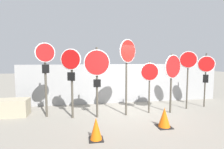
# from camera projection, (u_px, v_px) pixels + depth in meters

# --- Properties ---
(ground_plane) EXTENTS (40.00, 40.00, 0.00)m
(ground_plane) POSITION_uv_depth(u_px,v_px,m) (134.00, 112.00, 6.60)
(ground_plane) COLOR gray
(fence_back) EXTENTS (9.32, 0.12, 1.78)m
(fence_back) POSITION_uv_depth(u_px,v_px,m) (124.00, 83.00, 8.09)
(fence_back) COLOR gray
(fence_back) RESTS_ON ground
(stop_sign_0) EXTENTS (0.62, 0.29, 2.59)m
(stop_sign_0) POSITION_uv_depth(u_px,v_px,m) (45.00, 65.00, 5.93)
(stop_sign_0) COLOR #474238
(stop_sign_0) RESTS_ON ground
(stop_sign_1) EXTENTS (0.67, 0.27, 2.36)m
(stop_sign_1) POSITION_uv_depth(u_px,v_px,m) (71.00, 69.00, 5.82)
(stop_sign_1) COLOR #474238
(stop_sign_1) RESTS_ON ground
(stop_sign_2) EXTENTS (0.87, 0.13, 2.41)m
(stop_sign_2) POSITION_uv_depth(u_px,v_px,m) (97.00, 69.00, 5.88)
(stop_sign_2) COLOR #474238
(stop_sign_2) RESTS_ON ground
(stop_sign_3) EXTENTS (0.68, 0.48, 2.70)m
(stop_sign_3) POSITION_uv_depth(u_px,v_px,m) (128.00, 59.00, 6.09)
(stop_sign_3) COLOR #474238
(stop_sign_3) RESTS_ON ground
(stop_sign_4) EXTENTS (0.64, 0.23, 1.94)m
(stop_sign_4) POSITION_uv_depth(u_px,v_px,m) (150.00, 76.00, 6.40)
(stop_sign_4) COLOR #474238
(stop_sign_4) RESTS_ON ground
(stop_sign_5) EXTENTS (0.80, 0.39, 2.21)m
(stop_sign_5) POSITION_uv_depth(u_px,v_px,m) (173.00, 71.00, 6.41)
(stop_sign_5) COLOR #474238
(stop_sign_5) RESTS_ON ground
(stop_sign_6) EXTENTS (0.60, 0.34, 2.33)m
(stop_sign_6) POSITION_uv_depth(u_px,v_px,m) (188.00, 66.00, 6.91)
(stop_sign_6) COLOR #474238
(stop_sign_6) RESTS_ON ground
(stop_sign_7) EXTENTS (0.62, 0.31, 2.26)m
(stop_sign_7) POSITION_uv_depth(u_px,v_px,m) (206.00, 69.00, 7.21)
(stop_sign_7) COLOR #474238
(stop_sign_7) RESTS_ON ground
(traffic_cone_0) EXTENTS (0.36, 0.36, 0.57)m
(traffic_cone_0) POSITION_uv_depth(u_px,v_px,m) (96.00, 129.00, 4.34)
(traffic_cone_0) COLOR black
(traffic_cone_0) RESTS_ON ground
(traffic_cone_1) EXTENTS (0.42, 0.42, 0.59)m
(traffic_cone_1) POSITION_uv_depth(u_px,v_px,m) (164.00, 118.00, 5.16)
(traffic_cone_1) COLOR black
(traffic_cone_1) RESTS_ON ground
(storage_crate) EXTENTS (1.14, 0.62, 0.60)m
(storage_crate) POSITION_uv_depth(u_px,v_px,m) (11.00, 108.00, 6.16)
(storage_crate) COLOR #9E937A
(storage_crate) RESTS_ON ground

